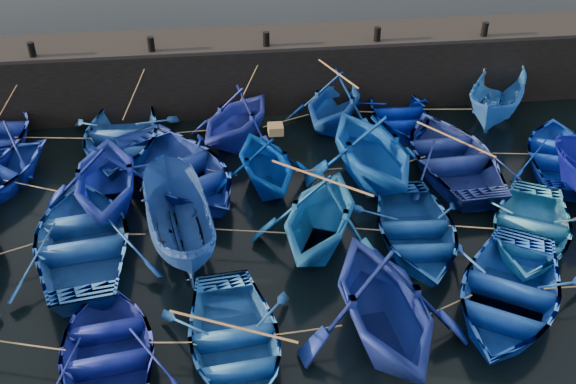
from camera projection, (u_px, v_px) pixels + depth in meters
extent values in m
plane|color=black|center=(303.00, 285.00, 16.32)|extent=(120.00, 120.00, 0.00)
cube|color=black|center=(265.00, 71.00, 24.20)|extent=(26.00, 2.50, 2.50)
cube|color=black|center=(264.00, 38.00, 23.45)|extent=(26.00, 2.50, 0.12)
cylinder|color=black|center=(32.00, 49.00, 21.75)|extent=(0.24, 0.24, 0.50)
cylinder|color=black|center=(151.00, 44.00, 22.15)|extent=(0.24, 0.24, 0.50)
cylinder|color=black|center=(266.00, 39.00, 22.54)|extent=(0.24, 0.24, 0.50)
cylinder|color=black|center=(377.00, 34.00, 22.94)|extent=(0.24, 0.24, 0.50)
cylinder|color=black|center=(485.00, 29.00, 23.33)|extent=(0.24, 0.24, 0.50)
imported|color=#1B4891|center=(120.00, 137.00, 21.50)|extent=(3.99, 5.41, 1.09)
imported|color=#202E96|center=(236.00, 116.00, 21.70)|extent=(4.95, 5.08, 2.04)
imported|color=#1245A5|center=(334.00, 100.00, 22.63)|extent=(5.00, 5.20, 2.11)
imported|color=#00199C|center=(399.00, 113.00, 23.11)|extent=(3.27, 4.47, 0.91)
imported|color=blue|center=(497.00, 99.00, 23.05)|extent=(3.93, 4.80, 1.78)
imported|color=#172C9F|center=(106.00, 176.00, 18.41)|extent=(4.10, 4.67, 2.32)
imported|color=navy|center=(178.00, 170.00, 19.70)|extent=(6.38, 6.95, 1.18)
imported|color=#0036A2|center=(266.00, 162.00, 19.40)|extent=(3.85, 4.25, 1.94)
imported|color=blue|center=(372.00, 147.00, 19.56)|extent=(4.97, 5.48, 2.50)
imported|color=navy|center=(452.00, 155.00, 20.53)|extent=(4.08, 5.53, 1.11)
imported|color=#0935B9|center=(561.00, 154.00, 20.71)|extent=(4.61, 5.40, 0.95)
imported|color=#1D4E9B|center=(83.00, 237.00, 17.07)|extent=(4.54, 5.80, 1.10)
imported|color=navy|center=(178.00, 222.00, 17.07)|extent=(2.48, 4.72, 1.74)
imported|color=blue|center=(320.00, 214.00, 16.97)|extent=(5.08, 5.36, 2.23)
imported|color=navy|center=(416.00, 230.00, 17.42)|extent=(3.54, 4.74, 0.94)
imported|color=#2A7CC8|center=(530.00, 229.00, 17.48)|extent=(4.95, 5.46, 0.93)
imported|color=navy|center=(109.00, 349.00, 13.97)|extent=(3.68, 4.75, 0.91)
imported|color=#1E5AB1|center=(233.00, 342.00, 14.16)|extent=(3.53, 4.66, 0.91)
imported|color=navy|center=(383.00, 301.00, 14.14)|extent=(4.41, 4.97, 2.41)
imported|color=blue|center=(508.00, 293.00, 15.34)|extent=(5.63, 6.06, 1.02)
cube|color=olive|center=(276.00, 129.00, 18.80)|extent=(0.44, 0.45, 0.27)
cylinder|color=tan|center=(53.00, 138.00, 21.44)|extent=(2.59, 0.43, 0.04)
cylinder|color=tan|center=(179.00, 133.00, 21.73)|extent=(2.14, 0.14, 0.04)
cylinder|color=tan|center=(286.00, 121.00, 22.44)|extent=(1.72, 0.77, 0.04)
cylinder|color=tan|center=(366.00, 112.00, 22.99)|extent=(0.58, 0.15, 0.04)
cylinder|color=tan|center=(448.00, 109.00, 23.15)|extent=(1.75, 0.24, 0.04)
cylinder|color=tan|center=(40.00, 188.00, 18.99)|extent=(2.35, 1.11, 0.04)
cylinder|color=tan|center=(144.00, 182.00, 19.24)|extent=(0.22, 0.95, 0.04)
cylinder|color=tan|center=(222.00, 172.00, 19.68)|extent=(0.91, 0.46, 0.04)
cylinder|color=tan|center=(319.00, 170.00, 19.79)|extent=(1.46, 0.04, 0.04)
cylinder|color=tan|center=(412.00, 161.00, 20.25)|extent=(0.98, 0.41, 0.04)
cylinder|color=tan|center=(507.00, 154.00, 20.60)|extent=(1.77, 0.31, 0.04)
cylinder|color=tan|center=(18.00, 248.00, 16.67)|extent=(1.43, 0.62, 0.04)
cylinder|color=tan|center=(131.00, 234.00, 17.16)|extent=(0.74, 0.12, 0.04)
cylinder|color=tan|center=(249.00, 231.00, 17.27)|extent=(1.96, 0.44, 0.04)
cylinder|color=tan|center=(368.00, 229.00, 17.33)|extent=(0.84, 0.24, 0.04)
cylinder|color=tan|center=(474.00, 227.00, 17.41)|extent=(1.33, 0.35, 0.04)
cylinder|color=tan|center=(6.00, 342.00, 14.02)|extent=(2.68, 0.83, 0.04)
cylinder|color=tan|center=(171.00, 343.00, 14.01)|extent=(0.92, 0.14, 0.04)
cylinder|color=tan|center=(308.00, 330.00, 14.31)|extent=(1.56, 0.13, 0.04)
cylinder|color=tan|center=(446.00, 307.00, 14.92)|extent=(1.47, 0.63, 0.04)
cylinder|color=tan|center=(14.00, 90.00, 22.09)|extent=(1.63, 0.61, 2.09)
cylinder|color=tan|center=(137.00, 86.00, 22.34)|extent=(1.24, 1.00, 2.09)
cylinder|color=tan|center=(251.00, 80.00, 22.77)|extent=(1.30, 0.90, 2.09)
cylinder|color=tan|center=(352.00, 70.00, 23.45)|extent=(1.78, 0.16, 2.09)
cylinder|color=tan|center=(384.00, 69.00, 23.52)|extent=(0.66, 0.28, 2.08)
cylinder|color=tan|center=(484.00, 66.00, 23.81)|extent=(0.21, 0.48, 2.08)
cylinder|color=#99724C|center=(335.00, 72.00, 22.02)|extent=(1.08, 2.84, 0.06)
cylinder|color=#99724C|center=(455.00, 139.00, 20.20)|extent=(1.77, 2.49, 0.06)
cylinder|color=#99724C|center=(321.00, 178.00, 16.32)|extent=(2.34, 1.97, 0.06)
cylinder|color=#99724C|center=(232.00, 326.00, 13.88)|extent=(2.74, 1.32, 0.06)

